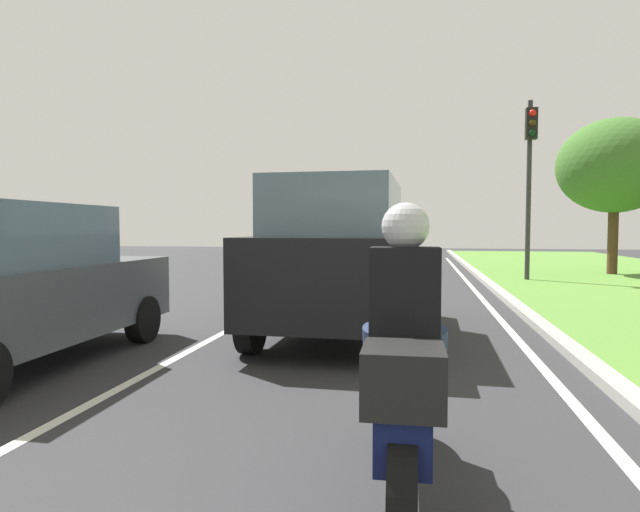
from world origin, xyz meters
TOP-DOWN VIEW (x-y plane):
  - ground_plane at (0.00, 14.00)m, footprint 60.00×60.00m
  - lane_line_center at (-0.70, 14.00)m, footprint 0.12×32.00m
  - lane_line_right_edge at (3.60, 14.00)m, footprint 0.12×32.00m
  - curb_right at (4.10, 14.00)m, footprint 0.24×48.00m
  - car_suv_ahead at (1.02, 9.31)m, footprint 2.04×4.53m
  - car_sedan_left_lane at (-2.35, 6.69)m, footprint 1.91×4.33m
  - motorcycle at (2.13, 4.50)m, footprint 0.41×1.90m
  - rider_person at (2.13, 4.54)m, footprint 0.51×0.41m
  - traffic_light_near_right at (5.35, 17.97)m, footprint 0.32×0.50m
  - tree_roadside_far at (8.50, 20.59)m, footprint 3.64×3.64m

SIDE VIEW (x-z plane):
  - ground_plane at x=0.00m, z-range 0.00..0.00m
  - lane_line_center at x=-0.70m, z-range 0.00..0.01m
  - lane_line_right_edge at x=3.60m, z-range 0.00..0.01m
  - curb_right at x=4.10m, z-range 0.00..0.12m
  - motorcycle at x=2.13m, z-range 0.07..1.08m
  - car_sedan_left_lane at x=-2.35m, z-range -0.01..1.85m
  - car_suv_ahead at x=1.02m, z-range 0.03..2.31m
  - rider_person at x=2.13m, z-range 0.61..1.77m
  - traffic_light_near_right at x=5.35m, z-range 0.92..6.22m
  - tree_roadside_far at x=8.50m, z-range 1.03..6.21m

